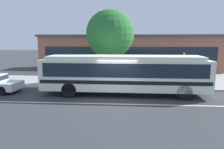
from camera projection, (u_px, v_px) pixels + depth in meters
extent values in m
plane|color=#33353A|center=(117.00, 100.00, 13.64)|extent=(120.00, 120.00, 0.00)
cube|color=#9A9690|center=(120.00, 79.00, 20.37)|extent=(60.00, 8.00, 0.12)
cube|color=silver|center=(116.00, 104.00, 12.85)|extent=(56.00, 0.16, 0.01)
cube|color=white|center=(124.00, 74.00, 14.85)|extent=(11.22, 2.59, 2.03)
cube|color=white|center=(124.00, 58.00, 14.67)|extent=(10.32, 2.28, 0.24)
cube|color=#19232D|center=(124.00, 68.00, 14.78)|extent=(10.55, 2.61, 0.89)
cube|color=black|center=(124.00, 79.00, 14.91)|extent=(11.00, 2.61, 0.24)
cube|color=#19232D|center=(208.00, 69.00, 14.33)|extent=(0.14, 2.17, 0.98)
cylinder|color=black|center=(177.00, 85.00, 15.77)|extent=(1.00, 0.29, 1.00)
cylinder|color=black|center=(184.00, 92.00, 13.62)|extent=(1.00, 0.29, 1.00)
cylinder|color=black|center=(77.00, 83.00, 16.37)|extent=(1.00, 0.29, 1.00)
cylinder|color=black|center=(69.00, 90.00, 14.22)|extent=(1.00, 0.29, 1.00)
cylinder|color=black|center=(15.00, 86.00, 16.29)|extent=(0.65, 0.24, 0.64)
cylinder|color=black|center=(2.00, 91.00, 14.80)|extent=(0.65, 0.24, 0.64)
cylinder|color=#232744|center=(124.00, 79.00, 17.89)|extent=(0.14, 0.14, 0.88)
cylinder|color=#232744|center=(122.00, 79.00, 17.92)|extent=(0.14, 0.14, 0.88)
cylinder|color=purple|center=(123.00, 70.00, 17.79)|extent=(0.39, 0.39, 0.59)
sphere|color=tan|center=(123.00, 65.00, 17.72)|extent=(0.23, 0.23, 0.23)
cylinder|color=slate|center=(157.00, 79.00, 17.57)|extent=(0.14, 0.14, 0.90)
cylinder|color=slate|center=(159.00, 79.00, 17.60)|extent=(0.14, 0.14, 0.90)
cylinder|color=purple|center=(158.00, 71.00, 17.46)|extent=(0.41, 0.41, 0.56)
sphere|color=tan|center=(158.00, 66.00, 17.40)|extent=(0.21, 0.21, 0.21)
cylinder|color=#24324C|center=(170.00, 82.00, 16.59)|extent=(0.14, 0.14, 0.82)
cylinder|color=#24324C|center=(169.00, 83.00, 16.47)|extent=(0.14, 0.14, 0.82)
cylinder|color=#4B8D4D|center=(170.00, 73.00, 16.41)|extent=(0.47, 0.47, 0.59)
sphere|color=tan|center=(170.00, 68.00, 16.35)|extent=(0.22, 0.22, 0.22)
cylinder|color=gray|center=(183.00, 71.00, 16.31)|extent=(0.08, 0.08, 2.59)
cube|color=yellow|center=(184.00, 57.00, 16.13)|extent=(0.06, 0.44, 0.56)
cylinder|color=brown|center=(110.00, 67.00, 18.54)|extent=(0.38, 0.38, 2.72)
sphere|color=#26682F|center=(110.00, 34.00, 18.09)|extent=(4.02, 4.02, 4.02)
cube|color=#8F5949|center=(129.00, 53.00, 26.97)|extent=(20.48, 6.58, 4.06)
cube|color=#19232D|center=(129.00, 54.00, 23.68)|extent=(18.85, 0.04, 1.46)
cube|color=#483F43|center=(129.00, 36.00, 26.62)|extent=(20.88, 6.98, 0.24)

